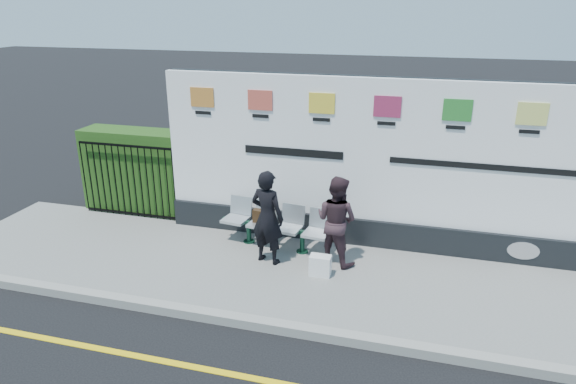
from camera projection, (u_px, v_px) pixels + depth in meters
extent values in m
cube|color=slate|center=(338.00, 280.00, 8.31)|extent=(14.00, 3.00, 0.12)
cube|color=gray|center=(319.00, 333.00, 6.95)|extent=(14.00, 0.18, 0.14)
cube|color=black|center=(379.00, 232.00, 9.29)|extent=(8.00, 0.30, 0.50)
cube|color=white|center=(385.00, 152.00, 8.77)|extent=(8.00, 0.14, 2.50)
cube|color=#264C17|center=(139.00, 170.00, 10.75)|extent=(2.35, 0.70, 1.70)
imported|color=black|center=(267.00, 217.00, 8.50)|extent=(0.67, 0.52, 1.63)
imported|color=#362329|center=(336.00, 220.00, 8.50)|extent=(0.91, 0.82, 1.53)
cube|color=black|center=(261.00, 216.00, 9.19)|extent=(0.32, 0.18, 0.24)
cube|color=white|center=(320.00, 266.00, 8.27)|extent=(0.34, 0.21, 0.34)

